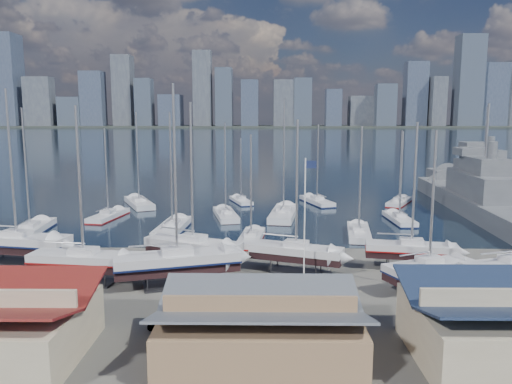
{
  "coord_description": "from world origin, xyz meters",
  "views": [
    {
      "loc": [
        0.13,
        -54.78,
        14.88
      ],
      "look_at": [
        -0.67,
        8.0,
        5.19
      ],
      "focal_mm": 35.0,
      "sensor_mm": 36.0,
      "label": 1
    }
  ],
  "objects_px": {
    "naval_ship_east": "(482,203)",
    "naval_ship_west": "(482,184)",
    "car_a": "(79,319)",
    "sailboat_cradle_0": "(17,243)",
    "flagpole": "(306,213)"
  },
  "relations": [
    {
      "from": "naval_ship_east",
      "to": "car_a",
      "type": "height_order",
      "value": "naval_ship_east"
    },
    {
      "from": "sailboat_cradle_0",
      "to": "flagpole",
      "type": "distance_m",
      "value": 29.46
    },
    {
      "from": "sailboat_cradle_0",
      "to": "naval_ship_west",
      "type": "xyz_separation_m",
      "value": [
        67.45,
        47.61,
        -0.48
      ]
    },
    {
      "from": "car_a",
      "to": "flagpole",
      "type": "xyz_separation_m",
      "value": [
        16.74,
        9.58,
        5.76
      ]
    },
    {
      "from": "naval_ship_east",
      "to": "car_a",
      "type": "xyz_separation_m",
      "value": [
        -46.61,
        -42.28,
        -0.99
      ]
    },
    {
      "from": "naval_ship_east",
      "to": "flagpole",
      "type": "bearing_deg",
      "value": 140.89
    },
    {
      "from": "naval_ship_west",
      "to": "naval_ship_east",
      "type": "bearing_deg",
      "value": 156.35
    },
    {
      "from": "sailboat_cradle_0",
      "to": "flagpole",
      "type": "bearing_deg",
      "value": -1.02
    },
    {
      "from": "car_a",
      "to": "naval_ship_west",
      "type": "bearing_deg",
      "value": 26.9
    },
    {
      "from": "naval_ship_east",
      "to": "naval_ship_west",
      "type": "distance_m",
      "value": 22.62
    },
    {
      "from": "naval_ship_east",
      "to": "sailboat_cradle_0",
      "type": "bearing_deg",
      "value": 118.0
    },
    {
      "from": "naval_ship_east",
      "to": "naval_ship_west",
      "type": "height_order",
      "value": "naval_ship_east"
    },
    {
      "from": "flagpole",
      "to": "naval_ship_east",
      "type": "bearing_deg",
      "value": 47.6
    },
    {
      "from": "sailboat_cradle_0",
      "to": "naval_ship_west",
      "type": "relative_size",
      "value": 0.39
    },
    {
      "from": "naval_ship_west",
      "to": "sailboat_cradle_0",
      "type": "bearing_deg",
      "value": 125.11
    }
  ]
}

